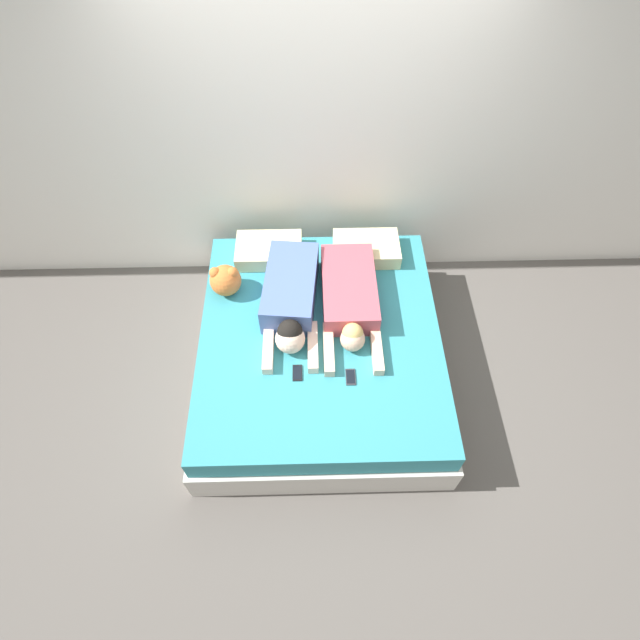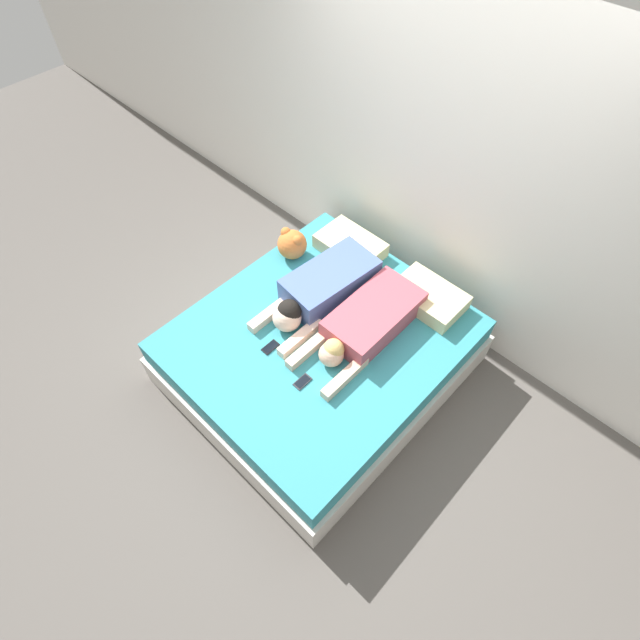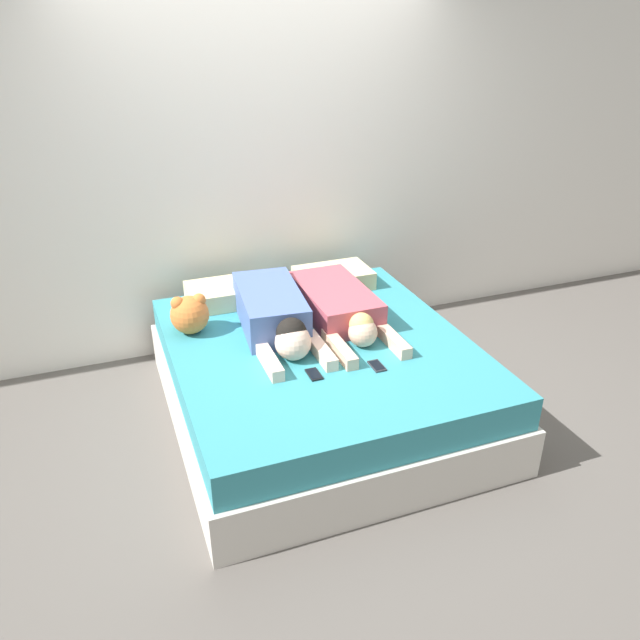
{
  "view_description": "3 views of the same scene",
  "coord_description": "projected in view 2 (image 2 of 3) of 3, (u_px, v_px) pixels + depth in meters",
  "views": [
    {
      "loc": [
        -0.05,
        -2.03,
        3.44
      ],
      "look_at": [
        0.0,
        0.0,
        0.65
      ],
      "focal_mm": 28.0,
      "sensor_mm": 36.0,
      "label": 1
    },
    {
      "loc": [
        1.43,
        -1.5,
        3.4
      ],
      "look_at": [
        0.0,
        0.0,
        0.65
      ],
      "focal_mm": 28.0,
      "sensor_mm": 36.0,
      "label": 2
    },
    {
      "loc": [
        -1.15,
        -3.05,
        2.29
      ],
      "look_at": [
        0.0,
        0.0,
        0.65
      ],
      "focal_mm": 35.0,
      "sensor_mm": 36.0,
      "label": 3
    }
  ],
  "objects": [
    {
      "name": "plush_toy",
      "position": [
        292.0,
        244.0,
        3.93
      ],
      "size": [
        0.23,
        0.23,
        0.25
      ],
      "color": "orange",
      "rests_on": "bed"
    },
    {
      "name": "person_left",
      "position": [
        321.0,
        290.0,
        3.66
      ],
      "size": [
        0.43,
        1.04,
        0.24
      ],
      "color": "#4C66A5",
      "rests_on": "bed"
    },
    {
      "name": "person_right",
      "position": [
        366.0,
        323.0,
        3.5
      ],
      "size": [
        0.4,
        1.06,
        0.2
      ],
      "color": "#B24C59",
      "rests_on": "bed"
    },
    {
      "name": "cell_phone_left",
      "position": [
        270.0,
        347.0,
        3.48
      ],
      "size": [
        0.07,
        0.12,
        0.01
      ],
      "color": "black",
      "rests_on": "bed"
    },
    {
      "name": "pillow_head_left",
      "position": [
        350.0,
        246.0,
        4.01
      ],
      "size": [
        0.52,
        0.35,
        0.12
      ],
      "color": "beige",
      "rests_on": "bed"
    },
    {
      "name": "pillow_head_right",
      "position": [
        429.0,
        297.0,
        3.68
      ],
      "size": [
        0.52,
        0.35,
        0.12
      ],
      "color": "beige",
      "rests_on": "bed"
    },
    {
      "name": "cell_phone_right",
      "position": [
        303.0,
        382.0,
        3.32
      ],
      "size": [
        0.07,
        0.12,
        0.01
      ],
      "color": "#2D2D33",
      "rests_on": "bed"
    },
    {
      "name": "wall_back",
      "position": [
        435.0,
        167.0,
        3.42
      ],
      "size": [
        12.0,
        0.06,
        2.6
      ],
      "color": "white",
      "rests_on": "ground_plane"
    },
    {
      "name": "ground_plane",
      "position": [
        320.0,
        369.0,
        3.96
      ],
      "size": [
        12.0,
        12.0,
        0.0
      ],
      "primitive_type": "plane",
      "color": "#5B5651"
    },
    {
      "name": "bed",
      "position": [
        320.0,
        352.0,
        3.77
      ],
      "size": [
        1.78,
        1.98,
        0.5
      ],
      "color": "beige",
      "rests_on": "ground_plane"
    }
  ]
}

